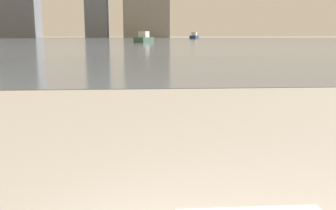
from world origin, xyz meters
TOP-DOWN VIEW (x-y plane):
  - harbor_water at (0.00, 62.00)m, footprint 180.00×110.00m
  - harbor_boat_0 at (11.37, 83.67)m, footprint 2.56×4.14m
  - harbor_boat_3 at (0.02, 45.60)m, footprint 2.47×3.77m

SIDE VIEW (x-z plane):
  - harbor_water at x=0.00m, z-range 0.00..0.01m
  - harbor_boat_3 at x=0.02m, z-range -0.19..1.15m
  - harbor_boat_0 at x=11.37m, z-range -0.21..1.26m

